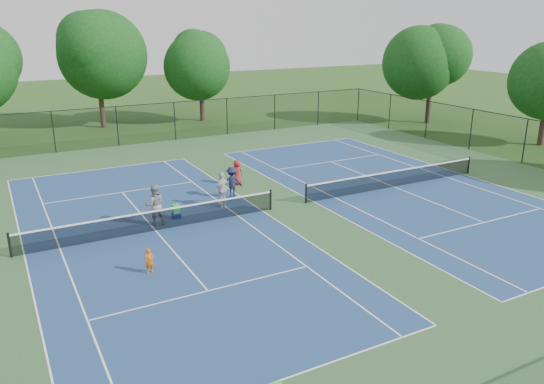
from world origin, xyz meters
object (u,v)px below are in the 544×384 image
bystander_c (237,172)px  tree_back_b (96,51)px  tree_side_e (433,59)px  child_player (150,261)px  ball_crate (176,216)px  ball_hopper (176,209)px  bystander_b (232,182)px  instructor (155,205)px  tree_back_c (200,61)px  bystander_a (222,189)px

bystander_c → tree_back_b: bearing=-82.5°
tree_side_e → child_player: size_ratio=8.80×
ball_crate → ball_hopper: bearing=0.0°
bystander_b → instructor: bearing=36.1°
child_player → tree_side_e: bearing=16.7°
bystander_b → ball_hopper: size_ratio=4.07×
child_player → ball_hopper: child_player is taller
tree_side_e → ball_hopper: (-28.65, -12.95, -5.30)m
child_player → tree_back_c: bearing=52.1°
child_player → bystander_c: size_ratio=0.69×
ball_crate → instructor: bearing=-166.9°
bystander_c → bystander_a: bearing=52.9°
ball_crate → tree_back_b: bearing=86.2°
tree_side_e → child_player: tree_side_e is taller
bystander_a → bystander_b: (1.02, 1.08, -0.06)m
instructor → bystander_c: instructor is taller
tree_back_b → ball_hopper: (-1.65, -24.95, -6.09)m
bystander_b → bystander_c: (1.23, 2.04, -0.13)m
tree_back_c → instructor: (-11.74, -24.20, -4.51)m
tree_side_e → instructor: (-29.74, -13.20, -4.84)m
tree_side_e → bystander_a: size_ratio=4.84×
tree_back_c → tree_side_e: (18.00, -11.00, 0.33)m
tree_side_e → ball_crate: 31.94m
tree_back_b → tree_back_c: 9.12m
tree_back_b → bystander_a: size_ratio=5.47×
bystander_b → ball_hopper: bearing=38.5°
tree_back_b → instructor: bearing=-96.2°
tree_back_c → ball_hopper: tree_back_c is taller
bystander_b → tree_back_b: bearing=-70.6°
instructor → ball_crate: 1.39m
tree_back_c → bystander_a: size_ratio=4.58×
tree_side_e → ball_crate: size_ratio=22.77×
instructor → bystander_a: instructor is taller
child_player → bystander_a: 7.84m
bystander_a → ball_crate: bearing=-17.1°
tree_back_b → bystander_a: tree_back_b is taller
tree_side_e → ball_hopper: bearing=-155.7°
tree_back_b → child_player: size_ratio=9.95×
tree_back_c → tree_side_e: bearing=-31.4°
tree_back_b → bystander_b: 24.08m
child_player → ball_crate: size_ratio=2.59×
tree_side_e → tree_back_b: bearing=156.0°
instructor → ball_crate: instructor is taller
bystander_b → ball_crate: bearing=38.5°
instructor → ball_crate: bearing=-160.9°
tree_back_b → instructor: 25.97m
tree_back_c → bystander_a: bearing=-108.8°
bystander_a → ball_hopper: size_ratio=4.36×
child_player → bystander_b: size_ratio=0.59×
tree_back_c → child_player: bearing=-114.8°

